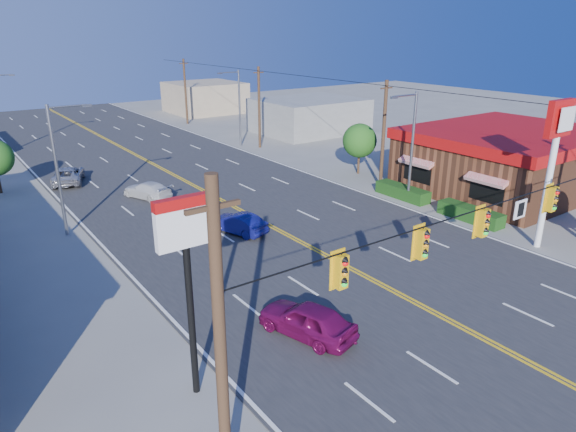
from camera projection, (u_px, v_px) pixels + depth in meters
ground at (483, 340)px, 21.08m from camera, size 160.00×160.00×0.00m
road at (237, 209)px, 36.33m from camera, size 20.00×120.00×0.06m
signal_span at (498, 230)px, 19.34m from camera, size 24.32×0.34×9.00m
kfc at (507, 159)px, 40.31m from camera, size 16.30×12.40×4.70m
kfc_pylon at (555, 145)px, 28.08m from camera, size 2.20×0.36×8.50m
pizza_hut_sign at (187, 257)px, 16.33m from camera, size 1.90×0.30×6.85m
streetlight_se at (411, 142)px, 36.12m from camera, size 2.55×0.25×8.00m
streetlight_ne at (238, 104)px, 54.44m from camera, size 2.55×0.25×8.00m
streetlight_sw at (60, 163)px, 30.41m from camera, size 2.55×0.25×8.00m
utility_pole_near at (383, 135)px, 40.05m from camera, size 0.28×0.28×8.40m
utility_pole_mid at (259, 108)px, 53.79m from camera, size 0.28×0.28×8.40m
utility_pole_far at (186, 92)px, 67.52m from camera, size 0.28×0.28×8.40m
tree_kfc_rear at (360, 141)px, 44.25m from camera, size 2.94×2.94×4.41m
bld_east_mid at (309, 115)px, 62.96m from camera, size 12.00×10.00×4.00m
bld_east_far at (205, 97)px, 78.04m from camera, size 10.00×10.00×4.40m
car_magenta at (307, 321)px, 21.08m from camera, size 2.86×4.60×1.46m
car_blue at (238, 224)px, 31.77m from camera, size 2.51×4.09×1.27m
car_white at (147, 191)px, 38.39m from camera, size 3.04×4.55×1.22m
car_silver at (68, 176)px, 42.12m from camera, size 3.72×5.29×1.34m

